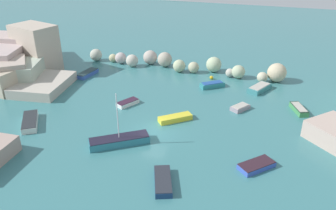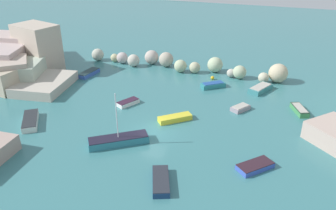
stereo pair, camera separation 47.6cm
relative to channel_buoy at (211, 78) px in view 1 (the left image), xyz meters
name	(u,v)px [view 1 (the left image)]	position (x,y,z in m)	size (l,w,h in m)	color
cove_water	(154,132)	(-2.59, -16.56, -0.26)	(160.00, 160.00, 0.00)	#38757A
cliff_headland_left	(18,60)	(-27.67, -7.05, 1.92)	(19.15, 18.22, 6.97)	#B59E99
rock_breakwater	(187,64)	(-4.29, 2.33, 0.81)	(31.05, 4.16, 2.66)	#B2B5A4
channel_buoy	(211,78)	(0.00, 0.00, 0.00)	(0.52, 0.52, 0.52)	gold
moored_boat_0	(87,73)	(-17.75, -4.40, 0.05)	(1.72, 3.88, 0.62)	#395AB1
moored_boat_1	(119,141)	(-4.96, -19.88, 0.16)	(5.68, 4.70, 5.49)	teal
moored_boat_2	(175,118)	(-1.21, -13.47, 0.04)	(3.60, 3.34, 0.60)	gold
moored_boat_3	(30,122)	(-15.99, -19.37, 0.09)	(3.79, 4.46, 0.69)	silver
moored_boat_4	(240,108)	(5.28, -8.41, 0.01)	(2.28, 2.60, 0.57)	gray
moored_boat_5	(128,103)	(-7.92, -11.52, 0.02)	(2.27, 2.96, 0.55)	white
moored_boat_6	(163,181)	(1.12, -24.19, 0.02)	(2.66, 3.95, 0.56)	navy
moored_boat_7	(299,109)	(11.88, -6.70, 0.07)	(2.24, 3.28, 0.64)	#3F884C
moored_boat_8	(212,85)	(0.72, -2.83, 0.09)	(3.31, 2.97, 0.71)	teal
moored_boat_9	(256,165)	(8.26, -19.46, 0.00)	(3.32, 3.41, 0.52)	#3855B9
moored_boat_10	(259,88)	(6.93, -1.87, 0.09)	(3.04, 4.12, 0.71)	teal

